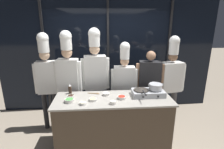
% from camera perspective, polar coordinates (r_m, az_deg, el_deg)
% --- Properties ---
extents(ground_plane, '(24.00, 24.00, 0.00)m').
position_cam_1_polar(ground_plane, '(3.50, 0.34, -21.76)').
color(ground_plane, gray).
extents(window_wall_back, '(5.31, 0.09, 2.70)m').
position_cam_1_polar(window_wall_back, '(4.35, -1.29, 5.74)').
color(window_wall_back, black).
rests_on(window_wall_back, ground_plane).
extents(demo_counter, '(2.01, 0.71, 0.93)m').
position_cam_1_polar(demo_counter, '(3.23, 0.35, -15.27)').
color(demo_counter, '#4C3D2D').
rests_on(demo_counter, ground_plane).
extents(portable_stove, '(0.56, 0.33, 0.11)m').
position_cam_1_polar(portable_stove, '(3.16, 11.69, -5.86)').
color(portable_stove, '#B2B5BA').
rests_on(portable_stove, demo_counter).
extents(frying_pan, '(0.26, 0.46, 0.05)m').
position_cam_1_polar(frying_pan, '(3.10, 9.51, -4.61)').
color(frying_pan, '#38332D').
rests_on(frying_pan, portable_stove).
extents(stock_pot, '(0.26, 0.23, 0.11)m').
position_cam_1_polar(stock_pot, '(3.16, 14.04, -3.82)').
color(stock_pot, '#B7BABF').
rests_on(stock_pot, portable_stove).
extents(squeeze_bottle_soy, '(0.06, 0.06, 0.19)m').
position_cam_1_polar(squeeze_bottle_soy, '(3.25, -13.57, -4.66)').
color(squeeze_bottle_soy, '#332319').
rests_on(squeeze_bottle_soy, demo_counter).
extents(prep_bowl_scallions, '(0.16, 0.16, 0.06)m').
position_cam_1_polar(prep_bowl_scallions, '(2.95, -13.76, -8.14)').
color(prep_bowl_scallions, silver).
rests_on(prep_bowl_scallions, demo_counter).
extents(prep_bowl_garlic, '(0.13, 0.13, 0.05)m').
position_cam_1_polar(prep_bowl_garlic, '(3.12, -1.94, -6.31)').
color(prep_bowl_garlic, silver).
rests_on(prep_bowl_garlic, demo_counter).
extents(prep_bowl_chili_flakes, '(0.15, 0.15, 0.05)m').
position_cam_1_polar(prep_bowl_chili_flakes, '(2.99, 3.16, -7.43)').
color(prep_bowl_chili_flakes, silver).
rests_on(prep_bowl_chili_flakes, demo_counter).
extents(prep_bowl_soy_glaze, '(0.12, 0.12, 0.04)m').
position_cam_1_polar(prep_bowl_soy_glaze, '(3.12, -13.27, -6.85)').
color(prep_bowl_soy_glaze, silver).
rests_on(prep_bowl_soy_glaze, demo_counter).
extents(prep_bowl_bean_sprouts, '(0.10, 0.10, 0.05)m').
position_cam_1_polar(prep_bowl_bean_sprouts, '(2.80, 0.26, -9.05)').
color(prep_bowl_bean_sprouts, silver).
rests_on(prep_bowl_bean_sprouts, demo_counter).
extents(prep_bowl_ginger, '(0.13, 0.13, 0.04)m').
position_cam_1_polar(prep_bowl_ginger, '(2.93, -6.27, -8.05)').
color(prep_bowl_ginger, silver).
rests_on(prep_bowl_ginger, demo_counter).
extents(prep_bowl_noodles, '(0.11, 0.11, 0.04)m').
position_cam_1_polar(prep_bowl_noodles, '(2.83, -9.52, -9.17)').
color(prep_bowl_noodles, silver).
rests_on(prep_bowl_noodles, demo_counter).
extents(serving_spoon_slotted, '(0.22, 0.08, 0.02)m').
position_cam_1_polar(serving_spoon_slotted, '(3.20, -5.31, -6.17)').
color(serving_spoon_slotted, olive).
rests_on(serving_spoon_slotted, demo_counter).
extents(chef_head, '(0.49, 0.22, 2.00)m').
position_cam_1_polar(chef_head, '(3.66, -20.61, 0.18)').
color(chef_head, '#232326').
rests_on(chef_head, ground_plane).
extents(chef_sous, '(0.53, 0.24, 2.04)m').
position_cam_1_polar(chef_sous, '(3.51, -14.07, 0.27)').
color(chef_sous, '#2D3856').
rests_on(chef_sous, ground_plane).
extents(chef_line, '(0.57, 0.26, 2.08)m').
position_cam_1_polar(chef_line, '(3.55, -5.52, 1.09)').
color(chef_line, '#2D3856').
rests_on(chef_line, ground_plane).
extents(chef_pastry, '(0.55, 0.23, 1.82)m').
position_cam_1_polar(chef_pastry, '(3.58, 4.00, -1.95)').
color(chef_pastry, '#232326').
rests_on(chef_pastry, ground_plane).
extents(person_guest, '(0.57, 0.30, 1.63)m').
position_cam_1_polar(person_guest, '(3.71, 12.09, -2.41)').
color(person_guest, '#4C4C51').
rests_on(person_guest, ground_plane).
extents(chef_apprentice, '(0.59, 0.32, 1.93)m').
position_cam_1_polar(chef_apprentice, '(3.85, 18.72, -0.74)').
color(chef_apprentice, '#4C4C51').
rests_on(chef_apprentice, ground_plane).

